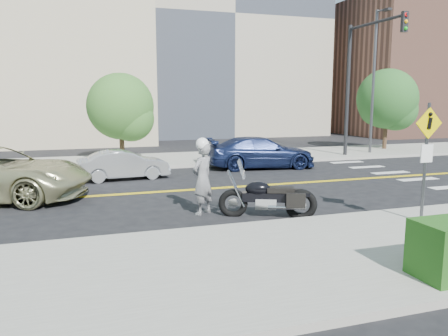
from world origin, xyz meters
TOP-DOWN VIEW (x-y plane):
  - ground_plane at (0.00, 0.00)m, footprint 120.00×120.00m
  - sidewalk_near at (0.00, -7.50)m, footprint 60.00×5.00m
  - sidewalk_far at (0.00, 7.50)m, footprint 60.00×5.00m
  - building_mid at (8.00, 26.00)m, footprint 18.00×14.00m
  - building_right at (26.00, 20.00)m, footprint 14.00×12.00m
  - lamp_post at (12.00, 6.50)m, footprint 0.16×0.16m
  - traffic_light at (10.00, 5.08)m, footprint 0.28×4.50m
  - pedestrian_sign at (4.20, -6.31)m, footprint 0.78×0.08m
  - motorcyclist at (-0.77, -3.35)m, footprint 0.89×0.84m
  - motorcycle at (0.86, -4.21)m, footprint 2.71×1.74m
  - parked_car_silver at (-2.40, 2.90)m, footprint 3.71×1.59m
  - parked_car_blue at (4.05, 3.93)m, footprint 5.29×2.67m
  - tree_far_a at (-2.08, 7.53)m, footprint 3.32×3.32m
  - tree_far_b at (14.07, 7.87)m, footprint 3.68×3.68m

SIDE VIEW (x-z plane):
  - ground_plane at x=0.00m, z-range 0.00..0.00m
  - sidewalk_near at x=0.00m, z-range 0.00..0.15m
  - sidewalk_far at x=0.00m, z-range 0.00..0.15m
  - parked_car_silver at x=-2.40m, z-range 0.00..1.19m
  - parked_car_blue at x=4.05m, z-range 0.00..1.47m
  - motorcycle at x=0.86m, z-range 0.00..1.59m
  - motorcyclist at x=-0.77m, z-range 0.00..2.18m
  - pedestrian_sign at x=4.20m, z-range 0.46..3.46m
  - tree_far_a at x=-2.08m, z-range 0.60..5.13m
  - tree_far_b at x=14.07m, z-range 0.70..5.79m
  - lamp_post at x=12.00m, z-range 0.15..8.15m
  - traffic_light at x=10.00m, z-range 1.17..8.17m
  - building_right at x=26.00m, z-range 0.00..12.00m
  - building_mid at x=8.00m, z-range 0.00..20.00m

